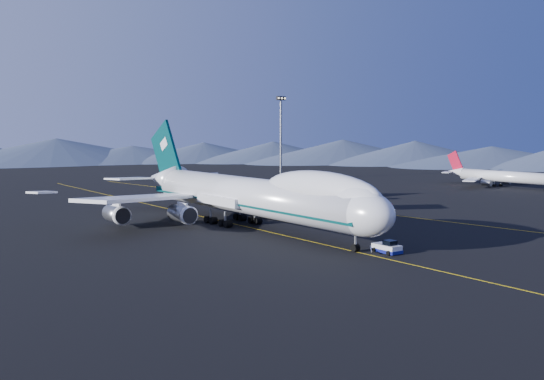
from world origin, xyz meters
TOP-DOWN VIEW (x-y plane):
  - ground at (0.00, 0.00)m, footprint 500.00×500.00m
  - taxiway_line_main at (0.00, 0.00)m, footprint 0.25×220.00m
  - taxiway_line_side at (30.00, 10.00)m, footprint 28.08×198.09m
  - boeing_747 at (0.00, 0.03)m, footprint 59.62×72.43m
  - pushback_tug at (3.00, -29.66)m, footprint 2.55×4.31m
  - second_jet at (104.19, 19.08)m, footprint 32.84×37.10m
  - service_van at (30.06, 11.24)m, footprint 4.42×5.88m
  - floodlight_mast at (67.16, 79.47)m, footprint 3.54×2.65m

SIDE VIEW (x-z plane):
  - ground at x=0.00m, z-range 0.00..0.00m
  - taxiway_line_main at x=0.00m, z-range 0.01..0.01m
  - taxiway_line_side at x=30.00m, z-range 0.01..0.01m
  - pushback_tug at x=3.00m, z-range -0.34..1.50m
  - service_van at x=30.06m, z-range 0.00..1.48m
  - second_jet at x=104.19m, z-range -2.08..8.47m
  - boeing_747 at x=0.00m, z-range -3.87..15.50m
  - floodlight_mast at x=67.16m, z-range 0.19..28.84m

